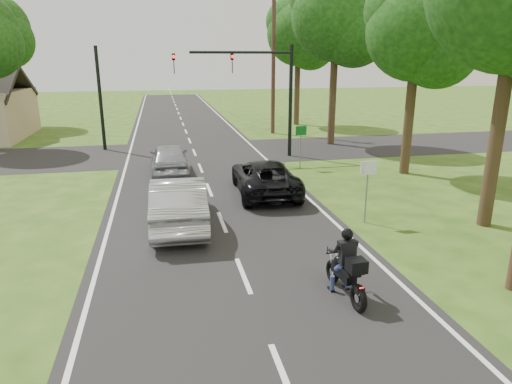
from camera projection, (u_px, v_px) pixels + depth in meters
ground at (243, 276)px, 11.63m from camera, size 140.00×140.00×0.00m
road at (204, 178)px, 21.01m from camera, size 8.00×100.00×0.01m
cross_road at (194, 153)px, 26.65m from camera, size 60.00×7.00×0.01m
motorcycle_rider at (347, 271)px, 10.41m from camera, size 0.56×1.97×1.69m
dark_suv at (265, 177)px, 18.47m from camera, size 2.53×5.08×1.38m
silver_sedan at (178, 202)px, 14.87m from camera, size 1.85×4.98×1.63m
silver_suv at (169, 159)px, 21.57m from camera, size 1.79×4.32×1.47m
traffic_signal at (257, 81)px, 24.25m from camera, size 6.38×0.44×6.00m
signal_pole_far at (100, 99)px, 26.65m from camera, size 0.20×0.20×6.00m
utility_pole_far at (273, 61)px, 32.06m from camera, size 1.60×0.28×10.00m
sign_white at (368, 177)px, 14.90m from camera, size 0.55×0.07×2.12m
sign_green at (301, 137)px, 22.45m from camera, size 0.55×0.07×2.12m
tree_row_c at (424, 36)px, 20.04m from camera, size 4.80×4.65×8.76m
tree_row_d at (343, 21)px, 27.04m from camera, size 5.76×5.58×10.45m
tree_row_e at (303, 38)px, 35.75m from camera, size 5.28×5.12×9.61m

